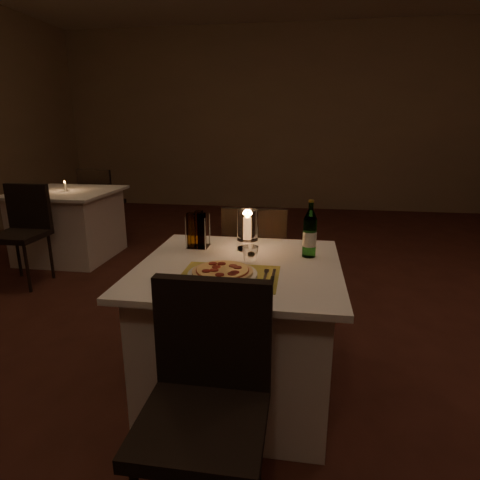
# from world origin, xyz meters

# --- Properties ---
(floor) EXTENTS (8.00, 10.00, 0.02)m
(floor) POSITION_xyz_m (0.00, 0.00, -0.01)
(floor) COLOR #492017
(floor) RESTS_ON ground
(wall_back) EXTENTS (8.00, 0.02, 3.00)m
(wall_back) POSITION_xyz_m (0.00, 5.01, 1.50)
(wall_back) COLOR #8A6D50
(wall_back) RESTS_ON ground
(main_table) EXTENTS (1.00, 1.00, 0.74)m
(main_table) POSITION_xyz_m (-0.13, -0.21, 0.37)
(main_table) COLOR white
(main_table) RESTS_ON ground
(chair_near) EXTENTS (0.42, 0.42, 0.90)m
(chair_near) POSITION_xyz_m (-0.13, -0.92, 0.55)
(chair_near) COLOR black
(chair_near) RESTS_ON ground
(chair_far) EXTENTS (0.42, 0.42, 0.90)m
(chair_far) POSITION_xyz_m (-0.13, 0.50, 0.55)
(chair_far) COLOR black
(chair_far) RESTS_ON ground
(placemat) EXTENTS (0.45, 0.34, 0.00)m
(placemat) POSITION_xyz_m (-0.15, -0.39, 0.74)
(placemat) COLOR #AA9B3B
(placemat) RESTS_ON main_table
(plate) EXTENTS (0.32, 0.32, 0.01)m
(plate) POSITION_xyz_m (-0.18, -0.39, 0.75)
(plate) COLOR white
(plate) RESTS_ON placemat
(pizza) EXTENTS (0.28, 0.28, 0.02)m
(pizza) POSITION_xyz_m (-0.18, -0.39, 0.77)
(pizza) COLOR #D8B77F
(pizza) RESTS_ON plate
(fork) EXTENTS (0.02, 0.18, 0.00)m
(fork) POSITION_xyz_m (0.02, -0.36, 0.75)
(fork) COLOR silver
(fork) RESTS_ON placemat
(knife) EXTENTS (0.02, 0.22, 0.01)m
(knife) POSITION_xyz_m (0.05, -0.42, 0.75)
(knife) COLOR black
(knife) RESTS_ON placemat
(tumbler) EXTENTS (0.08, 0.08, 0.08)m
(tumbler) POSITION_xyz_m (-0.08, -0.17, 0.78)
(tumbler) COLOR white
(tumbler) RESTS_ON main_table
(water_bottle) EXTENTS (0.07, 0.07, 0.30)m
(water_bottle) POSITION_xyz_m (0.22, -0.03, 0.86)
(water_bottle) COLOR #57A156
(water_bottle) RESTS_ON main_table
(hurricane_candle) EXTENTS (0.12, 0.12, 0.22)m
(hurricane_candle) POSITION_xyz_m (-0.12, 0.04, 0.87)
(hurricane_candle) COLOR white
(hurricane_candle) RESTS_ON main_table
(cruet_caddy) EXTENTS (0.12, 0.12, 0.21)m
(cruet_caddy) POSITION_xyz_m (-0.40, 0.03, 0.84)
(cruet_caddy) COLOR white
(cruet_caddy) RESTS_ON main_table
(neighbor_table_left) EXTENTS (1.00, 1.00, 0.74)m
(neighbor_table_left) POSITION_xyz_m (-2.32, 1.83, 0.37)
(neighbor_table_left) COLOR white
(neighbor_table_left) RESTS_ON ground
(neighbor_chair_la) EXTENTS (0.42, 0.42, 0.90)m
(neighbor_chair_la) POSITION_xyz_m (-2.32, 1.12, 0.55)
(neighbor_chair_la) COLOR black
(neighbor_chair_la) RESTS_ON ground
(neighbor_chair_lb) EXTENTS (0.42, 0.42, 0.90)m
(neighbor_chair_lb) POSITION_xyz_m (-2.32, 2.55, 0.55)
(neighbor_chair_lb) COLOR black
(neighbor_chair_lb) RESTS_ON ground
(neighbor_candle_left) EXTENTS (0.03, 0.03, 0.11)m
(neighbor_candle_left) POSITION_xyz_m (-2.32, 1.83, 0.79)
(neighbor_candle_left) COLOR white
(neighbor_candle_left) RESTS_ON neighbor_table_left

